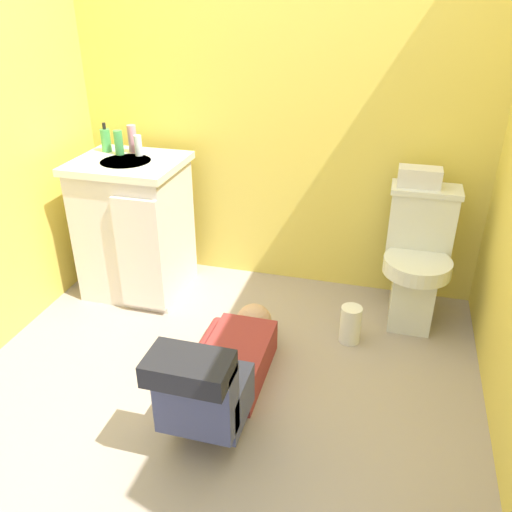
{
  "coord_description": "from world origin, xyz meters",
  "views": [
    {
      "loc": [
        0.67,
        -1.83,
        1.7
      ],
      "look_at": [
        0.04,
        0.48,
        0.45
      ],
      "focal_mm": 36.95,
      "sensor_mm": 36.0,
      "label": 1
    }
  ],
  "objects_px": {
    "toilet": "(417,259)",
    "bottle_clear": "(138,145)",
    "faucet": "(138,144)",
    "person_plumber": "(222,370)",
    "soap_dispenser": "(106,140)",
    "tissue_box": "(420,177)",
    "paper_towel_roll": "(350,324)",
    "vanity_cabinet": "(135,226)",
    "bottle_pink": "(132,139)",
    "bottle_green": "(119,143)"
  },
  "relations": [
    {
      "from": "toilet",
      "to": "bottle_clear",
      "type": "height_order",
      "value": "bottle_clear"
    },
    {
      "from": "faucet",
      "to": "person_plumber",
      "type": "height_order",
      "value": "faucet"
    },
    {
      "from": "person_plumber",
      "to": "soap_dispenser",
      "type": "height_order",
      "value": "soap_dispenser"
    },
    {
      "from": "faucet",
      "to": "tissue_box",
      "type": "relative_size",
      "value": 0.45
    },
    {
      "from": "paper_towel_roll",
      "to": "vanity_cabinet",
      "type": "bearing_deg",
      "value": 170.73
    },
    {
      "from": "toilet",
      "to": "soap_dispenser",
      "type": "xyz_separation_m",
      "value": [
        -1.81,
        0.02,
        0.52
      ]
    },
    {
      "from": "bottle_pink",
      "to": "faucet",
      "type": "bearing_deg",
      "value": -8.08
    },
    {
      "from": "soap_dispenser",
      "to": "tissue_box",
      "type": "bearing_deg",
      "value": 2.27
    },
    {
      "from": "toilet",
      "to": "person_plumber",
      "type": "height_order",
      "value": "toilet"
    },
    {
      "from": "tissue_box",
      "to": "bottle_pink",
      "type": "bearing_deg",
      "value": -178.39
    },
    {
      "from": "tissue_box",
      "to": "bottle_green",
      "type": "distance_m",
      "value": 1.66
    },
    {
      "from": "tissue_box",
      "to": "bottle_green",
      "type": "height_order",
      "value": "bottle_green"
    },
    {
      "from": "vanity_cabinet",
      "to": "bottle_pink",
      "type": "height_order",
      "value": "bottle_pink"
    },
    {
      "from": "bottle_green",
      "to": "bottle_pink",
      "type": "xyz_separation_m",
      "value": [
        0.06,
        0.06,
        0.01
      ]
    },
    {
      "from": "faucet",
      "to": "bottle_clear",
      "type": "relative_size",
      "value": 0.86
    },
    {
      "from": "vanity_cabinet",
      "to": "tissue_box",
      "type": "relative_size",
      "value": 3.73
    },
    {
      "from": "person_plumber",
      "to": "soap_dispenser",
      "type": "xyz_separation_m",
      "value": [
        -1.0,
        0.94,
        0.71
      ]
    },
    {
      "from": "soap_dispenser",
      "to": "bottle_pink",
      "type": "relative_size",
      "value": 1.05
    },
    {
      "from": "bottle_green",
      "to": "person_plumber",
      "type": "bearing_deg",
      "value": -45.31
    },
    {
      "from": "bottle_clear",
      "to": "paper_towel_roll",
      "type": "xyz_separation_m",
      "value": [
        1.29,
        -0.31,
        -0.77
      ]
    },
    {
      "from": "toilet",
      "to": "bottle_green",
      "type": "distance_m",
      "value": 1.78
    },
    {
      "from": "person_plumber",
      "to": "bottle_green",
      "type": "bearing_deg",
      "value": 134.69
    },
    {
      "from": "vanity_cabinet",
      "to": "soap_dispenser",
      "type": "distance_m",
      "value": 0.52
    },
    {
      "from": "faucet",
      "to": "bottle_green",
      "type": "height_order",
      "value": "bottle_green"
    },
    {
      "from": "tissue_box",
      "to": "paper_towel_roll",
      "type": "height_order",
      "value": "tissue_box"
    },
    {
      "from": "tissue_box",
      "to": "bottle_pink",
      "type": "height_order",
      "value": "bottle_pink"
    },
    {
      "from": "toilet",
      "to": "bottle_clear",
      "type": "distance_m",
      "value": 1.67
    },
    {
      "from": "tissue_box",
      "to": "paper_towel_roll",
      "type": "xyz_separation_m",
      "value": [
        -0.25,
        -0.41,
        -0.7
      ]
    },
    {
      "from": "bottle_clear",
      "to": "paper_towel_roll",
      "type": "distance_m",
      "value": 1.54
    },
    {
      "from": "vanity_cabinet",
      "to": "paper_towel_roll",
      "type": "bearing_deg",
      "value": -9.27
    },
    {
      "from": "vanity_cabinet",
      "to": "soap_dispenser",
      "type": "xyz_separation_m",
      "value": [
        -0.19,
        0.13,
        0.47
      ]
    },
    {
      "from": "bottle_green",
      "to": "paper_towel_roll",
      "type": "xyz_separation_m",
      "value": [
        1.4,
        -0.3,
        -0.79
      ]
    },
    {
      "from": "person_plumber",
      "to": "soap_dispenser",
      "type": "distance_m",
      "value": 1.55
    },
    {
      "from": "vanity_cabinet",
      "to": "soap_dispenser",
      "type": "relative_size",
      "value": 4.94
    },
    {
      "from": "vanity_cabinet",
      "to": "person_plumber",
      "type": "xyz_separation_m",
      "value": [
        0.81,
        -0.82,
        -0.24
      ]
    },
    {
      "from": "vanity_cabinet",
      "to": "tissue_box",
      "type": "height_order",
      "value": "tissue_box"
    },
    {
      "from": "faucet",
      "to": "person_plumber",
      "type": "relative_size",
      "value": 0.09
    },
    {
      "from": "faucet",
      "to": "toilet",
      "type": "bearing_deg",
      "value": -1.45
    },
    {
      "from": "person_plumber",
      "to": "bottle_clear",
      "type": "height_order",
      "value": "bottle_clear"
    },
    {
      "from": "vanity_cabinet",
      "to": "faucet",
      "type": "distance_m",
      "value": 0.47
    },
    {
      "from": "toilet",
      "to": "soap_dispenser",
      "type": "height_order",
      "value": "soap_dispenser"
    },
    {
      "from": "bottle_green",
      "to": "paper_towel_roll",
      "type": "relative_size",
      "value": 0.66
    },
    {
      "from": "faucet",
      "to": "bottle_green",
      "type": "relative_size",
      "value": 0.73
    },
    {
      "from": "tissue_box",
      "to": "bottle_clear",
      "type": "xyz_separation_m",
      "value": [
        -1.54,
        -0.1,
        0.08
      ]
    },
    {
      "from": "person_plumber",
      "to": "paper_towel_roll",
      "type": "xyz_separation_m",
      "value": [
        0.5,
        0.6,
        -0.07
      ]
    },
    {
      "from": "bottle_pink",
      "to": "bottle_clear",
      "type": "height_order",
      "value": "bottle_pink"
    },
    {
      "from": "vanity_cabinet",
      "to": "soap_dispenser",
      "type": "bearing_deg",
      "value": 146.9
    },
    {
      "from": "bottle_green",
      "to": "toilet",
      "type": "bearing_deg",
      "value": 0.51
    },
    {
      "from": "faucet",
      "to": "person_plumber",
      "type": "bearing_deg",
      "value": -49.97
    },
    {
      "from": "vanity_cabinet",
      "to": "bottle_clear",
      "type": "xyz_separation_m",
      "value": [
        0.02,
        0.1,
        0.46
      ]
    }
  ]
}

